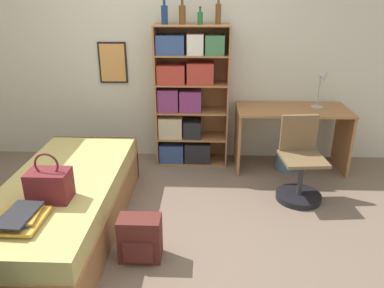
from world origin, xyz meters
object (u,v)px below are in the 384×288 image
desk (291,126)px  bookcase (187,98)px  waste_bin (286,160)px  bottle_blue (218,13)px  handbag (50,185)px  desk_chair (300,173)px  bottle_brown (182,14)px  backpack (140,239)px  book_stack_on_bed (20,218)px  bed (65,204)px  bottle_clear (200,18)px  bottle_green (164,14)px  desk_lamp (323,81)px

desk → bookcase: bearing=174.3°
waste_bin → bookcase: bearing=171.3°
desk → bottle_blue: bearing=171.0°
handbag → bottle_blue: bearing=54.9°
bookcase → desk_chair: size_ratio=1.95×
desk → handbag: bearing=-142.0°
bottle_blue → desk: size_ratio=0.23×
desk_chair → waste_bin: 0.69m
handbag → bottle_brown: 2.30m
desk_chair → backpack: (-1.45, -1.01, -0.09)m
book_stack_on_bed → bed: bearing=86.8°
bottle_brown → desk_chair: bottle_brown is taller
book_stack_on_bed → waste_bin: book_stack_on_bed is taller
bottle_blue → waste_bin: 1.85m
bed → book_stack_on_bed: size_ratio=5.58×
bottle_clear → desk_chair: 1.95m
handbag → bottle_green: size_ratio=1.40×
desk_lamp → book_stack_on_bed: bearing=-141.2°
bed → desk_lamp: desk_lamp is taller
bottle_brown → bottle_clear: 0.20m
bottle_brown → bed: bearing=-123.2°
waste_bin → book_stack_on_bed: bearing=-138.6°
book_stack_on_bed → backpack: book_stack_on_bed is taller
handbag → bottle_clear: bearing=58.4°
bookcase → bottle_brown: size_ratio=5.93×
desk_lamp → backpack: 2.67m
book_stack_on_bed → bottle_clear: size_ratio=2.04×
bottle_clear → book_stack_on_bed: bearing=-119.3°
handbag → bottle_brown: (0.90, 1.78, 1.14)m
backpack → bottle_brown: bearing=83.0°
bed → bottle_brown: (0.95, 1.45, 1.51)m
bed → bottle_clear: bearing=51.6°
bottle_green → desk_chair: (1.41, -0.82, -1.48)m
bottle_brown → backpack: size_ratio=0.76×
desk → desk_chair: desk_chair is taller
handbag → bottle_blue: bottle_blue is taller
bed → bottle_green: bottle_green is taller
waste_bin → bottle_brown: bearing=173.0°
desk_lamp → bed: bearing=-151.0°
backpack → waste_bin: bearing=49.1°
bed → desk_chair: size_ratio=2.49×
book_stack_on_bed → backpack: size_ratio=1.03×
bottle_green → bottle_brown: 0.19m
bottle_clear → desk: 1.61m
bottle_brown → waste_bin: 2.05m
handbag → desk_chair: (2.12, 0.96, -0.34)m
desk_lamp → backpack: (-1.80, -1.78, -0.87)m
bed → handbag: bearing=-81.2°
bookcase → bottle_clear: bottle_clear is taller
desk → bottle_green: bearing=176.3°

